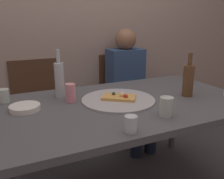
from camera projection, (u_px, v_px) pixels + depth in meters
The scene contains 14 objects.
back_wall at pixel (76, 15), 2.34m from camera, with size 6.00×0.10×2.60m, color gray.
dining_table at pixel (125, 111), 1.61m from camera, with size 1.66×0.96×0.74m.
pizza_tray at pixel (118, 100), 1.60m from camera, with size 0.49×0.49×0.01m, color #ADADB2.
pizza_slice_last at pixel (119, 97), 1.60m from camera, with size 0.25×0.23×0.05m.
wine_bottle at pixel (188, 80), 1.67m from camera, with size 0.08×0.08×0.31m.
beer_bottle at pixel (59, 79), 1.64m from camera, with size 0.07×0.07×0.33m.
tumbler_far at pixel (4, 96), 1.56m from camera, with size 0.07×0.07×0.09m, color #B7C6BC.
wine_glass at pixel (131, 124), 1.15m from camera, with size 0.06×0.06×0.08m, color silver.
short_glass at pixel (166, 107), 1.34m from camera, with size 0.08×0.08×0.11m, color #B7C6BC.
soda_can at pixel (71, 93), 1.56m from camera, with size 0.07×0.07×0.12m, color pink.
plate_stack at pixel (25, 108), 1.43m from camera, with size 0.18×0.18×0.03m, color white.
chair_left at pixel (38, 102), 2.23m from camera, with size 0.44×0.44×0.90m.
chair_right at pixel (122, 91), 2.59m from camera, with size 0.44×0.44×0.90m.
guest_in_sweater at pixel (129, 83), 2.42m from camera, with size 0.36×0.56×1.17m.
Camera 1 is at (-0.71, -1.32, 1.26)m, focal length 38.40 mm.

